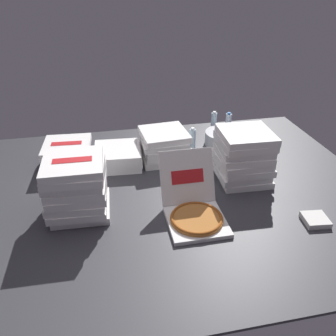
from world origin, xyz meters
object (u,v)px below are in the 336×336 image
at_px(water_bottle_1, 258,140).
at_px(water_bottle_4, 228,124).
at_px(pizza_stack_right_near, 68,154).
at_px(pizza_stack_left_far, 118,156).
at_px(pizza_stack_right_far, 243,156).
at_px(ice_bucket, 224,138).
at_px(water_bottle_0, 214,123).
at_px(water_bottle_3, 250,133).
at_px(water_bottle_5, 192,140).
at_px(pizza_stack_center_near, 164,145).
at_px(water_bottle_2, 220,143).
at_px(open_pizza_box, 194,207).
at_px(napkin_pile, 315,220).
at_px(pizza_stack_left_near, 77,187).

relative_size(water_bottle_1, water_bottle_4, 1.00).
distance_m(pizza_stack_right_near, pizza_stack_left_far, 0.42).
xyz_separation_m(pizza_stack_right_far, ice_bucket, (0.08, 0.62, -0.14)).
distance_m(ice_bucket, water_bottle_0, 0.28).
height_order(water_bottle_1, water_bottle_4, same).
relative_size(water_bottle_3, water_bottle_5, 1.00).
xyz_separation_m(pizza_stack_center_near, water_bottle_2, (0.50, -0.02, -0.02)).
relative_size(open_pizza_box, water_bottle_5, 2.47).
height_order(open_pizza_box, water_bottle_3, open_pizza_box).
xyz_separation_m(pizza_stack_right_near, water_bottle_5, (1.09, 0.06, 0.00)).
relative_size(open_pizza_box, pizza_stack_center_near, 1.33).
bearing_deg(open_pizza_box, pizza_stack_right_near, 133.62).
bearing_deg(open_pizza_box, water_bottle_1, 45.04).
bearing_deg(open_pizza_box, pizza_stack_center_near, 92.51).
xyz_separation_m(pizza_stack_center_near, water_bottle_0, (0.60, 0.45, -0.02)).
bearing_deg(water_bottle_4, water_bottle_1, -73.12).
bearing_deg(water_bottle_4, pizza_stack_right_far, -103.07).
bearing_deg(pizza_stack_center_near, open_pizza_box, -87.49).
distance_m(pizza_stack_center_near, water_bottle_4, 0.83).
bearing_deg(water_bottle_5, water_bottle_1, -12.65).
xyz_separation_m(ice_bucket, napkin_pile, (0.20, -1.24, -0.04)).
height_order(ice_bucket, water_bottle_2, water_bottle_2).
height_order(pizza_stack_right_near, water_bottle_0, water_bottle_0).
relative_size(pizza_stack_center_near, water_bottle_5, 1.86).
relative_size(pizza_stack_center_near, water_bottle_3, 1.86).
bearing_deg(water_bottle_5, water_bottle_0, 47.53).
height_order(ice_bucket, water_bottle_4, water_bottle_4).
xyz_separation_m(pizza_stack_right_near, pizza_stack_left_near, (0.10, -0.69, 0.10)).
height_order(pizza_stack_left_near, napkin_pile, pizza_stack_left_near).
height_order(pizza_stack_right_near, pizza_stack_right_far, pizza_stack_right_far).
height_order(pizza_stack_center_near, pizza_stack_left_near, pizza_stack_left_near).
bearing_deg(open_pizza_box, ice_bucket, 60.63).
height_order(pizza_stack_right_near, water_bottle_4, water_bottle_4).
height_order(pizza_stack_left_far, water_bottle_5, water_bottle_5).
relative_size(pizza_stack_left_near, water_bottle_5, 1.94).
height_order(open_pizza_box, pizza_stack_left_far, open_pizza_box).
bearing_deg(pizza_stack_center_near, pizza_stack_left_far, -176.43).
relative_size(open_pizza_box, pizza_stack_left_near, 1.27).
xyz_separation_m(pizza_stack_left_far, water_bottle_5, (0.68, 0.13, 0.03)).
bearing_deg(water_bottle_4, water_bottle_3, -66.77).
xyz_separation_m(water_bottle_1, water_bottle_4, (-0.13, 0.42, 0.00)).
xyz_separation_m(pizza_stack_right_near, water_bottle_0, (1.41, 0.40, 0.00)).
relative_size(pizza_stack_right_near, water_bottle_4, 1.82).
distance_m(pizza_stack_left_near, ice_bucket, 1.56).
relative_size(pizza_stack_right_far, napkin_pile, 2.70).
xyz_separation_m(pizza_stack_left_near, water_bottle_3, (1.56, 0.77, -0.10)).
distance_m(ice_bucket, water_bottle_5, 0.34).
relative_size(water_bottle_4, water_bottle_5, 1.00).
bearing_deg(pizza_stack_center_near, ice_bucket, 15.75).
bearing_deg(water_bottle_1, pizza_stack_left_far, -179.95).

